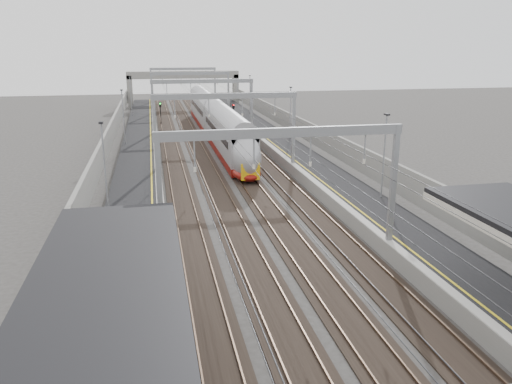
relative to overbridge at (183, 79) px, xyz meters
name	(u,v)px	position (x,y,z in m)	size (l,w,h in m)	color
platform_left	(139,168)	(-8.00, -55.00, -4.81)	(4.00, 120.00, 1.00)	black
platform_right	(301,160)	(8.00, -55.00, -4.81)	(4.00, 120.00, 1.00)	black
tracks	(222,169)	(0.00, -55.00, -5.26)	(11.40, 140.00, 0.20)	black
overhead_line	(213,99)	(0.00, -48.38, 0.83)	(13.00, 140.00, 6.60)	gray
overbridge	(183,79)	(0.00, 0.00, 0.00)	(22.00, 2.20, 6.90)	gray
wall_left	(103,158)	(-11.20, -55.00, -3.71)	(0.30, 120.00, 3.20)	gray
wall_right	(331,148)	(11.20, -55.00, -3.71)	(0.30, 120.00, 3.20)	gray
train	(217,125)	(1.50, -39.58, -3.28)	(2.61, 47.62, 4.14)	maroon
signal_green	(160,109)	(-5.20, -24.40, -2.89)	(0.32, 0.32, 3.48)	black
signal_red_near	(225,116)	(3.20, -34.79, -2.89)	(0.32, 0.32, 3.48)	black
signal_red_far	(234,111)	(5.40, -28.74, -2.89)	(0.32, 0.32, 3.48)	black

